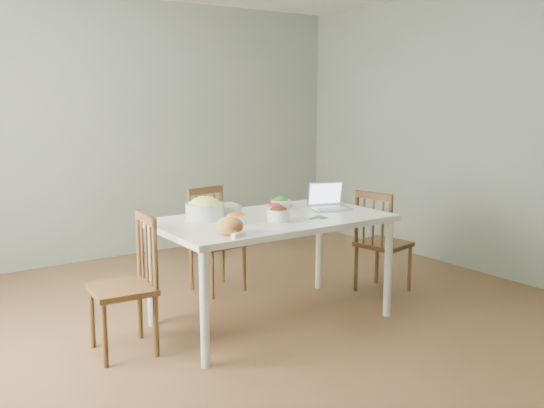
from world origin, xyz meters
TOP-DOWN VIEW (x-y plane):
  - floor at (0.00, 0.00)m, footprint 5.00×5.00m
  - wall_back at (0.00, 2.50)m, footprint 5.00×0.00m
  - wall_right at (2.50, 0.00)m, footprint 0.00×5.00m
  - dining_table at (0.09, 0.01)m, footprint 1.71×0.96m
  - chair_far at (0.10, 0.88)m, footprint 0.44×0.42m
  - chair_left at (-1.05, 0.09)m, footprint 0.42×0.44m
  - chair_right at (1.29, 0.04)m, footprint 0.45×0.46m
  - bread_boule at (-0.46, -0.31)m, footprint 0.19×0.19m
  - butter_stick at (-0.45, -0.41)m, footprint 0.12×0.07m
  - bowl_squash at (-0.36, 0.22)m, footprint 0.33×0.33m
  - bowl_carrot at (-0.24, -0.04)m, footprint 0.19×0.19m
  - bowl_onion at (-0.13, 0.24)m, footprint 0.23×0.23m
  - bowl_mushroom at (0.04, -0.14)m, footprint 0.17×0.17m
  - bowl_redpep at (0.17, 0.09)m, footprint 0.16×0.16m
  - bowl_broccoli at (0.34, 0.25)m, footprint 0.17×0.17m
  - flatbread at (0.44, 0.37)m, footprint 0.23×0.23m
  - basil_bunch at (0.34, -0.20)m, footprint 0.18×0.18m
  - laptop at (0.65, 0.01)m, footprint 0.36×0.33m

SIDE VIEW (x-z plane):
  - floor at x=0.00m, z-range 0.00..0.00m
  - dining_table at x=0.09m, z-range 0.00..0.80m
  - chair_right at x=1.29m, z-range 0.00..0.90m
  - chair_far at x=0.10m, z-range 0.00..0.90m
  - chair_left at x=-1.05m, z-range 0.00..0.92m
  - flatbread at x=0.44m, z-range 0.80..0.82m
  - basil_bunch at x=0.34m, z-range 0.80..0.82m
  - butter_stick at x=-0.45m, z-range 0.80..0.83m
  - bowl_carrot at x=-0.24m, z-range 0.80..0.88m
  - bowl_redpep at x=0.17m, z-range 0.80..0.89m
  - bowl_broccoli at x=0.34m, z-range 0.80..0.90m
  - bowl_onion at x=-0.13m, z-range 0.80..0.90m
  - bowl_mushroom at x=0.04m, z-range 0.80..0.91m
  - bread_boule at x=-0.46m, z-range 0.80..0.92m
  - bowl_squash at x=-0.36m, z-range 0.80..0.97m
  - laptop at x=0.65m, z-range 0.80..1.01m
  - wall_back at x=0.00m, z-range 0.00..2.70m
  - wall_right at x=2.50m, z-range 0.00..2.70m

